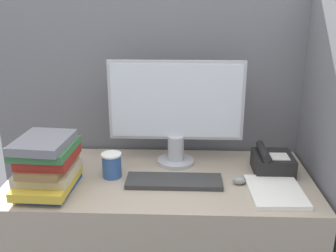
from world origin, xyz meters
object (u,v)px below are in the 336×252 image
object	(u,v)px
coffee_cup	(112,165)
desk_telephone	(272,162)
mouse	(239,181)
monitor	(176,112)
book_stack	(48,164)
keyboard	(174,181)

from	to	relation	value
coffee_cup	desk_telephone	world-z (taller)	desk_telephone
mouse	desk_telephone	distance (m)	0.21
monitor	book_stack	bearing A→B (deg)	-151.27
monitor	book_stack	distance (m)	0.61
mouse	book_stack	xyz separation A→B (m)	(-0.80, -0.08, 0.10)
keyboard	desk_telephone	bearing A→B (deg)	16.57
keyboard	desk_telephone	world-z (taller)	desk_telephone
coffee_cup	monitor	bearing A→B (deg)	29.25
keyboard	book_stack	size ratio (longest dim) A/B	1.36
keyboard	coffee_cup	xyz separation A→B (m)	(-0.28, 0.06, 0.05)
book_stack	monitor	bearing A→B (deg)	28.73
monitor	book_stack	size ratio (longest dim) A/B	2.05
keyboard	book_stack	world-z (taller)	book_stack
monitor	mouse	distance (m)	0.43
keyboard	book_stack	bearing A→B (deg)	-172.03
coffee_cup	book_stack	distance (m)	0.28
mouse	monitor	bearing A→B (deg)	142.83
keyboard	desk_telephone	distance (m)	0.47
monitor	keyboard	distance (m)	0.33
mouse	coffee_cup	world-z (taller)	coffee_cup
monitor	mouse	bearing A→B (deg)	-37.17
mouse	keyboard	bearing A→B (deg)	-179.44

